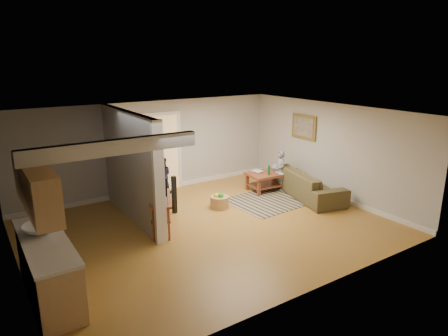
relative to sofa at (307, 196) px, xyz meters
The scene contains 11 objects.
ground 3.32m from the sofa, behind, with size 7.50×7.50×0.00m, color olive.
room_shell 4.60m from the sofa, behind, with size 7.54×6.02×2.52m.
area_rug 1.01m from the sofa, 163.49° to the left, with size 2.28×1.67×0.01m, color black.
sofa is the anchor object (origin of this frame).
coffee_table 1.17m from the sofa, 115.77° to the left, with size 1.34×0.85×0.76m.
tv_console 4.30m from the sofa, behind, with size 0.88×1.28×1.03m.
speaker_left 3.68m from the sofa, 166.00° to the left, with size 0.09×0.09×0.92m, color black.
speaker_right 4.86m from the sofa, 152.76° to the left, with size 0.09×0.09×0.89m, color black.
toy_basket 2.53m from the sofa, 166.74° to the left, with size 0.46×0.46×0.41m.
child 0.86m from the sofa, 110.35° to the left, with size 0.42×0.27×1.14m, color gray.
toddler 3.95m from the sofa, 142.84° to the left, with size 0.49×0.38×1.00m, color #1C1D3A.
Camera 1 is at (-4.21, -6.93, 3.61)m, focal length 32.00 mm.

